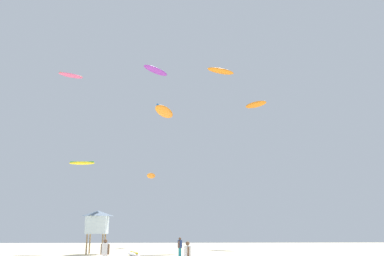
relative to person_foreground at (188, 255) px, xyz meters
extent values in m
cylinder|color=silver|center=(0.00, 0.00, 0.16)|extent=(0.37, 0.37, 0.61)
cylinder|color=brown|center=(-0.03, 0.22, 0.13)|extent=(0.11, 0.11, 0.56)
cylinder|color=brown|center=(0.03, -0.22, 0.13)|extent=(0.11, 0.11, 0.56)
sphere|color=brown|center=(0.00, 0.00, 0.58)|extent=(0.22, 0.22, 0.22)
cylinder|color=silver|center=(-4.79, 2.48, 0.21)|extent=(0.39, 0.39, 0.64)
cylinder|color=brown|center=(-4.57, 2.40, 0.18)|extent=(0.11, 0.11, 0.59)
cylinder|color=brown|center=(-5.00, 2.55, 0.18)|extent=(0.11, 0.11, 0.59)
sphere|color=brown|center=(-4.79, 2.48, 0.65)|extent=(0.23, 0.23, 0.23)
cylinder|color=teal|center=(-0.17, 11.83, -0.56)|extent=(0.15, 0.15, 0.82)
cylinder|color=teal|center=(-0.09, 12.00, -0.56)|extent=(0.15, 0.15, 0.82)
cylinder|color=navy|center=(-0.13, 11.91, 0.17)|extent=(0.38, 0.38, 0.62)
cylinder|color=brown|center=(-0.22, 11.71, 0.14)|extent=(0.11, 0.11, 0.57)
cylinder|color=brown|center=(-0.03, 12.12, 0.14)|extent=(0.11, 0.11, 0.57)
sphere|color=brown|center=(-0.13, 11.91, 0.59)|extent=(0.22, 0.22, 0.22)
ellipsoid|color=white|center=(-4.09, 14.49, -0.79)|extent=(1.80, 3.44, 0.40)
cylinder|color=yellow|center=(-4.09, 14.49, -0.64)|extent=(0.96, 2.97, 0.15)
cylinder|color=#8C704C|center=(-7.41, 19.18, -0.02)|extent=(0.14, 0.14, 1.90)
cylinder|color=#8C704C|center=(-7.41, 17.68, -0.02)|extent=(0.14, 0.14, 1.90)
cylinder|color=#8C704C|center=(-8.91, 19.18, -0.02)|extent=(0.14, 0.14, 1.90)
cylinder|color=#8C704C|center=(-8.91, 17.68, -0.02)|extent=(0.14, 0.14, 1.90)
cube|color=silver|center=(-8.16, 18.43, 1.78)|extent=(2.00, 2.00, 1.70)
pyramid|color=slate|center=(-8.16, 18.43, 2.91)|extent=(2.30, 2.30, 0.55)
ellipsoid|color=orange|center=(12.01, 35.53, 20.09)|extent=(3.42, 3.59, 0.92)
ellipsoid|color=orange|center=(5.81, 28.90, 22.75)|extent=(4.32, 2.81, 0.65)
ellipsoid|color=orange|center=(-3.81, 35.66, 8.97)|extent=(1.72, 3.52, 0.87)
ellipsoid|color=yellow|center=(-10.72, 21.44, 8.41)|extent=(2.92, 1.08, 0.37)
cylinder|color=green|center=(-10.72, 21.44, 8.54)|extent=(2.63, 0.36, 0.13)
ellipsoid|color=orange|center=(-1.64, 13.16, 11.96)|extent=(2.36, 3.95, 0.84)
cylinder|color=blue|center=(-1.64, 13.16, 12.13)|extent=(1.36, 3.34, 0.17)
ellipsoid|color=#E5598C|center=(-16.12, 34.16, 23.75)|extent=(3.70, 2.71, 0.55)
cylinder|color=yellow|center=(-16.12, 34.16, 23.91)|extent=(3.00, 1.78, 0.16)
ellipsoid|color=purple|center=(-3.11, 26.28, 21.53)|extent=(3.76, 4.13, 0.57)
camera|label=1|loc=(-0.96, -22.27, 1.26)|focal=37.15mm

